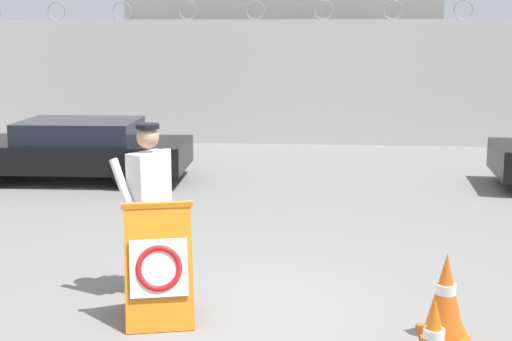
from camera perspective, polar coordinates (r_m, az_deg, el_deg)
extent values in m
plane|color=gray|center=(7.31, -1.30, -11.14)|extent=(90.00, 90.00, 0.00)
cube|color=silver|center=(17.94, 2.62, 7.06)|extent=(36.00, 0.30, 3.08)
torus|color=gray|center=(19.07, -15.66, 12.20)|extent=(0.47, 0.03, 0.47)
torus|color=gray|center=(18.56, -10.69, 12.46)|extent=(0.47, 0.03, 0.47)
torus|color=gray|center=(18.18, -5.47, 12.63)|extent=(0.47, 0.03, 0.47)
torus|color=gray|center=(17.96, -0.07, 12.70)|extent=(0.47, 0.03, 0.47)
torus|color=gray|center=(17.89, 5.42, 12.66)|extent=(0.47, 0.03, 0.47)
torus|color=gray|center=(17.97, 10.90, 12.51)|extent=(0.47, 0.03, 0.47)
torus|color=gray|center=(18.21, 16.27, 12.25)|extent=(0.47, 0.03, 0.47)
cube|color=#B2ADA3|center=(23.15, 2.50, 12.58)|extent=(8.57, 7.23, 6.84)
cube|color=orange|center=(6.86, -7.78, -7.81)|extent=(0.72, 0.56, 1.12)
cube|color=orange|center=(7.22, -7.83, -6.83)|extent=(0.72, 0.56, 1.12)
cube|color=orange|center=(6.88, -7.93, -2.76)|extent=(0.68, 0.22, 0.05)
cube|color=white|center=(6.81, -7.77, -7.73)|extent=(0.58, 0.32, 0.52)
torus|color=red|center=(6.80, -7.77, -7.77)|extent=(0.47, 0.29, 0.43)
cylinder|color=#232838|center=(7.81, -7.92, -6.41)|extent=(0.15, 0.15, 0.86)
cylinder|color=#232838|center=(7.69, -8.87, -6.72)|extent=(0.15, 0.15, 0.86)
cube|color=silver|center=(7.56, -8.55, -1.03)|extent=(0.42, 0.50, 0.66)
sphere|color=tan|center=(7.47, -8.65, 2.64)|extent=(0.23, 0.23, 0.23)
cylinder|color=silver|center=(7.74, -7.11, -0.60)|extent=(0.09, 0.09, 0.63)
cylinder|color=silver|center=(7.45, -10.59, -1.38)|extent=(0.34, 0.26, 0.61)
cylinder|color=black|center=(7.46, -8.68, 3.53)|extent=(0.25, 0.25, 0.05)
cube|color=orange|center=(6.95, 14.76, -12.59)|extent=(0.44, 0.44, 0.03)
cone|color=orange|center=(6.80, 14.92, -9.50)|extent=(0.37, 0.37, 0.77)
cylinder|color=white|center=(6.79, 14.94, -9.20)|extent=(0.19, 0.19, 0.11)
cone|color=orange|center=(6.02, 14.04, -12.85)|extent=(0.34, 0.34, 0.64)
cylinder|color=white|center=(6.00, 14.05, -12.57)|extent=(0.17, 0.17, 0.09)
cylinder|color=black|center=(15.20, -18.65, 1.28)|extent=(0.70, 0.22, 0.70)
cylinder|color=black|center=(12.78, -9.90, -0.05)|extent=(0.70, 0.22, 0.70)
cylinder|color=black|center=(14.41, -8.40, 1.24)|extent=(0.70, 0.22, 0.70)
cube|color=black|center=(13.93, -14.68, 1.29)|extent=(4.51, 1.95, 0.51)
cube|color=black|center=(13.79, -13.89, 3.13)|extent=(2.19, 1.70, 0.39)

